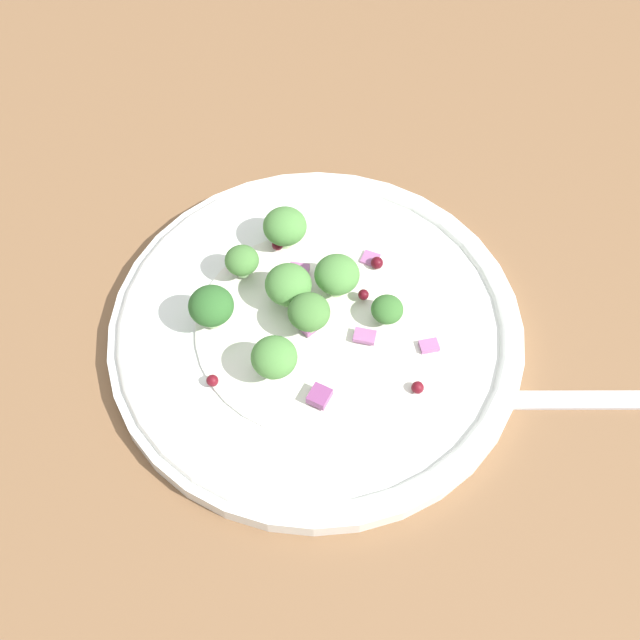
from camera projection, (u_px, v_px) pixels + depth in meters
The scene contains 25 objects.
ground_plane at pixel (331, 338), 57.65cm from camera, with size 180.00×180.00×2.00cm, color brown.
plate at pixel (320, 336), 55.54cm from camera, with size 26.33×26.33×1.70cm.
dressing_pool at pixel (320, 332), 55.17cm from camera, with size 15.27×15.27×0.20cm, color white.
broccoli_floret_0 at pixel (288, 285), 54.91cm from camera, with size 2.96×2.96×2.99cm.
broccoli_floret_1 at pixel (242, 261), 56.06cm from camera, with size 2.21×2.21×2.24cm.
broccoli_floret_2 at pixel (307, 310), 53.59cm from camera, with size 2.62×2.62×2.66cm.
broccoli_floret_3 at pixel (387, 310), 54.61cm from camera, with size 2.03×2.03×2.06cm.
broccoli_floret_4 at pixel (274, 358), 51.85cm from camera, with size 2.78×2.78×2.82cm.
broccoli_floret_5 at pixel (211, 307), 53.64cm from camera, with size 2.82×2.82×2.85cm.
broccoli_floret_6 at pixel (337, 275), 55.35cm from camera, with size 2.88×2.88×2.92cm.
broccoli_floret_7 at pixel (285, 227), 57.51cm from camera, with size 2.89×2.89×2.93cm.
cranberry_0 at pixel (273, 247), 57.94cm from camera, with size 0.76×0.76×0.76cm, color #4C0A14.
cranberry_1 at pixel (290, 300), 56.03cm from camera, with size 0.85×0.85×0.85cm, color #4C0A14.
cranberry_2 at pixel (377, 263), 57.48cm from camera, with size 0.82×0.82×0.82cm, color #4C0A14.
cranberry_3 at pixel (215, 384), 52.68cm from camera, with size 0.74×0.74×0.74cm, color maroon.
cranberry_4 at pixel (240, 263), 57.19cm from camera, with size 0.97×0.97×0.97cm, color #4C0A14.
cranberry_5 at pixel (418, 388), 52.50cm from camera, with size 0.77×0.77×0.77cm, color maroon.
cranberry_6 at pixel (368, 300), 55.65cm from camera, with size 0.70×0.70×0.70cm, color #4C0A14.
onion_bit_0 at pixel (307, 325), 55.00cm from camera, with size 0.97×0.83×0.46cm, color #934C84.
onion_bit_1 at pixel (370, 259), 58.10cm from camera, with size 1.10×1.07×0.30cm, color #A35B93.
onion_bit_2 at pixel (293, 275), 56.81cm from camera, with size 1.30×1.21×0.48cm, color #A35B93.
onion_bit_3 at pixel (365, 336), 54.48cm from camera, with size 0.95×1.36×0.30cm, color #A35B93.
onion_bit_4 at pixel (319, 396), 52.05cm from camera, with size 1.18×1.27×0.58cm, color #843D75.
onion_bit_5 at pixel (429, 346), 54.30cm from camera, with size 1.17×0.85×0.37cm, color #A35B93.
fork at pixel (580, 399), 53.77cm from camera, with size 11.68×16.56×0.50cm.
Camera 1 is at (24.91, -17.20, 48.08)cm, focal length 49.22 mm.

